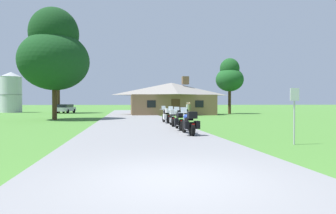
{
  "coord_description": "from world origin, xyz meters",
  "views": [
    {
      "loc": [
        -0.96,
        -5.56,
        1.57
      ],
      "look_at": [
        2.68,
        18.54,
        1.25
      ],
      "focal_mm": 30.6,
      "sensor_mm": 36.0,
      "label": 1
    }
  ],
  "objects_px": {
    "bystander_white_shirt_near_lodge": "(187,108)",
    "tree_left_near": "(54,53)",
    "tree_right_of_lodge": "(230,77)",
    "bystander_olive_shirt_beside_signpost": "(189,109)",
    "metal_signpost_roadside": "(294,109)",
    "motorcycle_black_second_in_row": "(180,120)",
    "tree_left_far": "(58,68)",
    "metal_silo_distant": "(11,92)",
    "parked_silver_suv_far_left": "(65,108)",
    "motorcycle_silver_third_in_row": "(172,118)",
    "motorcycle_black_farthest_in_row": "(167,116)",
    "motorcycle_blue_nearest_to_camera": "(189,123)"
  },
  "relations": [
    {
      "from": "motorcycle_black_farthest_in_row",
      "to": "tree_left_near",
      "type": "relative_size",
      "value": 0.2
    },
    {
      "from": "motorcycle_blue_nearest_to_camera",
      "to": "bystander_olive_shirt_beside_signpost",
      "type": "distance_m",
      "value": 17.18
    },
    {
      "from": "metal_signpost_roadside",
      "to": "tree_right_of_lodge",
      "type": "distance_m",
      "value": 32.54
    },
    {
      "from": "motorcycle_black_second_in_row",
      "to": "metal_signpost_roadside",
      "type": "xyz_separation_m",
      "value": [
        3.27,
        -5.91,
        0.74
      ]
    },
    {
      "from": "motorcycle_black_second_in_row",
      "to": "bystander_olive_shirt_beside_signpost",
      "type": "bearing_deg",
      "value": 75.85
    },
    {
      "from": "motorcycle_silver_third_in_row",
      "to": "bystander_white_shirt_near_lodge",
      "type": "xyz_separation_m",
      "value": [
        4.44,
        15.36,
        0.33
      ]
    },
    {
      "from": "bystander_olive_shirt_beside_signpost",
      "to": "parked_silver_suv_far_left",
      "type": "height_order",
      "value": "bystander_olive_shirt_beside_signpost"
    },
    {
      "from": "motorcycle_black_farthest_in_row",
      "to": "parked_silver_suv_far_left",
      "type": "distance_m",
      "value": 28.55
    },
    {
      "from": "metal_signpost_roadside",
      "to": "tree_right_of_lodge",
      "type": "relative_size",
      "value": 0.26
    },
    {
      "from": "metal_signpost_roadside",
      "to": "metal_silo_distant",
      "type": "height_order",
      "value": "metal_silo_distant"
    },
    {
      "from": "bystander_white_shirt_near_lodge",
      "to": "tree_left_far",
      "type": "xyz_separation_m",
      "value": [
        -17.93,
        13.26,
        6.26
      ]
    },
    {
      "from": "motorcycle_black_second_in_row",
      "to": "tree_right_of_lodge",
      "type": "relative_size",
      "value": 0.25
    },
    {
      "from": "tree_left_near",
      "to": "motorcycle_black_second_in_row",
      "type": "bearing_deg",
      "value": -52.68
    },
    {
      "from": "bystander_olive_shirt_beside_signpost",
      "to": "tree_left_near",
      "type": "height_order",
      "value": "tree_left_near"
    },
    {
      "from": "tree_right_of_lodge",
      "to": "metal_silo_distant",
      "type": "xyz_separation_m",
      "value": [
        -34.54,
        11.0,
        -2.12
      ]
    },
    {
      "from": "motorcycle_black_second_in_row",
      "to": "motorcycle_silver_third_in_row",
      "type": "bearing_deg",
      "value": 90.03
    },
    {
      "from": "bystander_white_shirt_near_lodge",
      "to": "metal_silo_distant",
      "type": "distance_m",
      "value": 32.12
    },
    {
      "from": "bystander_white_shirt_near_lodge",
      "to": "metal_signpost_roadside",
      "type": "xyz_separation_m",
      "value": [
        -1.22,
        -24.09,
        0.4
      ]
    },
    {
      "from": "bystander_white_shirt_near_lodge",
      "to": "tree_left_near",
      "type": "distance_m",
      "value": 16.13
    },
    {
      "from": "motorcycle_blue_nearest_to_camera",
      "to": "tree_left_far",
      "type": "distance_m",
      "value": 37.06
    },
    {
      "from": "motorcycle_silver_third_in_row",
      "to": "metal_signpost_roadside",
      "type": "height_order",
      "value": "metal_signpost_roadside"
    },
    {
      "from": "metal_signpost_roadside",
      "to": "motorcycle_blue_nearest_to_camera",
      "type": "bearing_deg",
      "value": 133.6
    },
    {
      "from": "motorcycle_black_farthest_in_row",
      "to": "bystander_olive_shirt_beside_signpost",
      "type": "distance_m",
      "value": 9.33
    },
    {
      "from": "motorcycle_black_farthest_in_row",
      "to": "tree_right_of_lodge",
      "type": "height_order",
      "value": "tree_right_of_lodge"
    },
    {
      "from": "tree_left_near",
      "to": "tree_right_of_lodge",
      "type": "xyz_separation_m",
      "value": [
        22.13,
        12.3,
        -0.8
      ]
    },
    {
      "from": "bystander_olive_shirt_beside_signpost",
      "to": "motorcycle_black_farthest_in_row",
      "type": "bearing_deg",
      "value": 153.2
    },
    {
      "from": "tree_right_of_lodge",
      "to": "tree_left_near",
      "type": "bearing_deg",
      "value": -150.94
    },
    {
      "from": "motorcycle_black_second_in_row",
      "to": "tree_right_of_lodge",
      "type": "xyz_separation_m",
      "value": [
        12.43,
        25.03,
        4.95
      ]
    },
    {
      "from": "parked_silver_suv_far_left",
      "to": "tree_left_near",
      "type": "bearing_deg",
      "value": -73.04
    },
    {
      "from": "bystander_olive_shirt_beside_signpost",
      "to": "metal_silo_distant",
      "type": "xyz_separation_m",
      "value": [
        -25.93,
        21.75,
        2.51
      ]
    },
    {
      "from": "motorcycle_silver_third_in_row",
      "to": "bystander_white_shirt_near_lodge",
      "type": "bearing_deg",
      "value": 76.95
    },
    {
      "from": "motorcycle_silver_third_in_row",
      "to": "parked_silver_suv_far_left",
      "type": "xyz_separation_m",
      "value": [
        -12.42,
        28.57,
        0.16
      ]
    },
    {
      "from": "motorcycle_blue_nearest_to_camera",
      "to": "parked_silver_suv_far_left",
      "type": "distance_m",
      "value": 36.05
    },
    {
      "from": "motorcycle_black_farthest_in_row",
      "to": "tree_left_far",
      "type": "xyz_separation_m",
      "value": [
        -13.55,
        25.72,
        6.6
      ]
    },
    {
      "from": "motorcycle_silver_third_in_row",
      "to": "tree_left_far",
      "type": "relative_size",
      "value": 0.19
    },
    {
      "from": "tree_left_far",
      "to": "metal_silo_distant",
      "type": "relative_size",
      "value": 1.63
    },
    {
      "from": "bystander_white_shirt_near_lodge",
      "to": "metal_silo_distant",
      "type": "bearing_deg",
      "value": -97.16
    },
    {
      "from": "metal_signpost_roadside",
      "to": "tree_left_near",
      "type": "xyz_separation_m",
      "value": [
        -12.97,
        18.63,
        5.01
      ]
    },
    {
      "from": "motorcycle_black_second_in_row",
      "to": "tree_left_far",
      "type": "distance_m",
      "value": 34.83
    },
    {
      "from": "bystander_white_shirt_near_lodge",
      "to": "metal_signpost_roadside",
      "type": "bearing_deg",
      "value": 23.81
    },
    {
      "from": "motorcycle_black_second_in_row",
      "to": "motorcycle_silver_third_in_row",
      "type": "xyz_separation_m",
      "value": [
        0.04,
        2.83,
        0.01
      ]
    },
    {
      "from": "bystander_white_shirt_near_lodge",
      "to": "tree_left_near",
      "type": "height_order",
      "value": "tree_left_near"
    },
    {
      "from": "motorcycle_blue_nearest_to_camera",
      "to": "motorcycle_silver_third_in_row",
      "type": "bearing_deg",
      "value": 86.46
    },
    {
      "from": "motorcycle_black_farthest_in_row",
      "to": "parked_silver_suv_far_left",
      "type": "height_order",
      "value": "parked_silver_suv_far_left"
    },
    {
      "from": "motorcycle_silver_third_in_row",
      "to": "bystander_olive_shirt_beside_signpost",
      "type": "distance_m",
      "value": 12.06
    },
    {
      "from": "metal_signpost_roadside",
      "to": "parked_silver_suv_far_left",
      "type": "xyz_separation_m",
      "value": [
        -15.65,
        37.3,
        -0.57
      ]
    },
    {
      "from": "motorcycle_black_second_in_row",
      "to": "metal_signpost_roadside",
      "type": "bearing_deg",
      "value": -60.22
    },
    {
      "from": "tree_left_far",
      "to": "parked_silver_suv_far_left",
      "type": "xyz_separation_m",
      "value": [
        1.06,
        -0.05,
        -6.43
      ]
    },
    {
      "from": "tree_left_near",
      "to": "bystander_white_shirt_near_lodge",
      "type": "bearing_deg",
      "value": 21.07
    },
    {
      "from": "motorcycle_black_second_in_row",
      "to": "metal_silo_distant",
      "type": "xyz_separation_m",
      "value": [
        -22.11,
        36.03,
        2.83
      ]
    }
  ]
}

